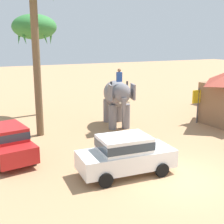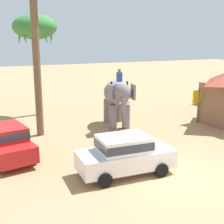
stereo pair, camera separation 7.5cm
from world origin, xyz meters
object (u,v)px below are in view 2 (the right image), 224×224
Objects in this scene: palm_tree_left_of_road at (35,30)px; car_parked_far_side at (6,141)px; signboard_yellow at (199,99)px; car_sedan_foreground at (125,153)px; elephant_with_mahout at (117,97)px.

car_parked_far_side is at bearing -112.40° from palm_tree_left_of_road.
signboard_yellow is (12.81, 1.27, 0.76)m from car_parked_far_side.
car_sedan_foreground and car_parked_far_side have the same top height.
car_parked_far_side is at bearing -158.01° from elephant_with_mahout.
elephant_with_mahout is at bearing 21.99° from car_parked_far_side.
palm_tree_left_of_road is at bearing 142.27° from signboard_yellow.
elephant_with_mahout is at bearing 162.16° from signboard_yellow.
elephant_with_mahout is 0.54× the size of palm_tree_left_of_road.
palm_tree_left_of_road is (-3.94, 5.48, 4.36)m from elephant_with_mahout.
palm_tree_left_of_road reaches higher than car_sedan_foreground.
signboard_yellow is at bearing -17.84° from elephant_with_mahout.
signboard_yellow is (9.32, -7.21, -4.66)m from palm_tree_left_of_road.
palm_tree_left_of_road is at bearing 67.60° from car_parked_far_side.
car_sedan_foreground is at bearing -42.23° from car_parked_far_side.
signboard_yellow is (5.38, -1.73, -0.30)m from elephant_with_mahout.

